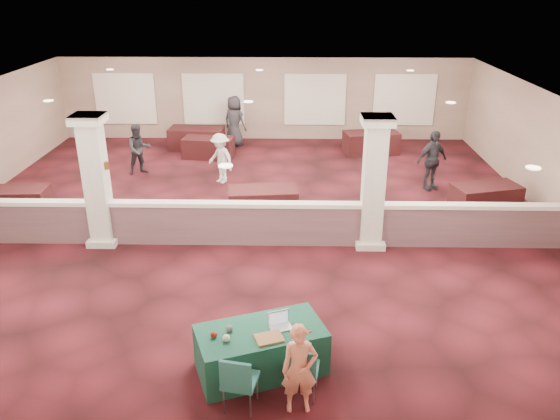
{
  "coord_description": "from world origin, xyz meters",
  "views": [
    {
      "loc": [
        1.07,
        -13.47,
        6.02
      ],
      "look_at": [
        0.83,
        -2.0,
        1.12
      ],
      "focal_mm": 35.0,
      "sensor_mm": 36.0,
      "label": 1
    }
  ],
  "objects_px": {
    "attendee_b": "(221,158)",
    "far_table_back_center": "(208,147)",
    "far_table_front_center": "(263,202)",
    "attendee_c": "(432,160)",
    "far_table_back_right": "(371,143)",
    "conf_chair_main": "(302,368)",
    "far_table_back_left": "(197,138)",
    "woman": "(299,369)",
    "conf_chair_side": "(238,379)",
    "attendee_d": "(234,121)",
    "far_table_front_left": "(16,201)",
    "attendee_a": "(139,149)",
    "far_table_front_right": "(485,198)",
    "near_table": "(261,350)"
  },
  "relations": [
    {
      "from": "far_table_front_left",
      "to": "far_table_back_left",
      "type": "height_order",
      "value": "far_table_back_left"
    },
    {
      "from": "woman",
      "to": "far_table_back_center",
      "type": "height_order",
      "value": "woman"
    },
    {
      "from": "woman",
      "to": "far_table_back_left",
      "type": "relative_size",
      "value": 0.73
    },
    {
      "from": "far_table_back_center",
      "to": "far_table_front_left",
      "type": "bearing_deg",
      "value": -131.56
    },
    {
      "from": "far_table_front_left",
      "to": "attendee_d",
      "type": "height_order",
      "value": "attendee_d"
    },
    {
      "from": "far_table_back_right",
      "to": "attendee_c",
      "type": "height_order",
      "value": "attendee_c"
    },
    {
      "from": "far_table_front_left",
      "to": "attendee_d",
      "type": "relative_size",
      "value": 0.9
    },
    {
      "from": "woman",
      "to": "far_table_back_right",
      "type": "xyz_separation_m",
      "value": [
        2.81,
        13.12,
        -0.34
      ]
    },
    {
      "from": "far_table_back_left",
      "to": "attendee_d",
      "type": "relative_size",
      "value": 1.05
    },
    {
      "from": "far_table_front_left",
      "to": "far_table_front_right",
      "type": "height_order",
      "value": "far_table_front_right"
    },
    {
      "from": "attendee_a",
      "to": "far_table_front_right",
      "type": "bearing_deg",
      "value": -46.31
    },
    {
      "from": "conf_chair_side",
      "to": "far_table_back_right",
      "type": "xyz_separation_m",
      "value": [
        3.71,
        13.18,
        -0.19
      ]
    },
    {
      "from": "attendee_b",
      "to": "attendee_d",
      "type": "xyz_separation_m",
      "value": [
        0.04,
        4.15,
        0.17
      ]
    },
    {
      "from": "far_table_back_left",
      "to": "attendee_b",
      "type": "xyz_separation_m",
      "value": [
        1.36,
        -3.65,
        0.39
      ]
    },
    {
      "from": "woman",
      "to": "attendee_a",
      "type": "bearing_deg",
      "value": 110.13
    },
    {
      "from": "far_table_front_center",
      "to": "far_table_back_right",
      "type": "distance_m",
      "value": 6.88
    },
    {
      "from": "far_table_front_right",
      "to": "conf_chair_main",
      "type": "bearing_deg",
      "value": -124.75
    },
    {
      "from": "attendee_b",
      "to": "attendee_c",
      "type": "bearing_deg",
      "value": 37.89
    },
    {
      "from": "far_table_back_center",
      "to": "attendee_d",
      "type": "height_order",
      "value": "attendee_d"
    },
    {
      "from": "far_table_front_right",
      "to": "far_table_back_left",
      "type": "height_order",
      "value": "far_table_back_left"
    },
    {
      "from": "attendee_d",
      "to": "conf_chair_side",
      "type": "bearing_deg",
      "value": 126.9
    },
    {
      "from": "near_table",
      "to": "attendee_d",
      "type": "height_order",
      "value": "attendee_d"
    },
    {
      "from": "conf_chair_main",
      "to": "attendee_b",
      "type": "relative_size",
      "value": 0.6
    },
    {
      "from": "far_table_back_right",
      "to": "attendee_c",
      "type": "xyz_separation_m",
      "value": [
        1.31,
        -3.69,
        0.52
      ]
    },
    {
      "from": "near_table",
      "to": "attendee_b",
      "type": "xyz_separation_m",
      "value": [
        -1.74,
        9.01,
        0.4
      ]
    },
    {
      "from": "conf_chair_main",
      "to": "attendee_d",
      "type": "relative_size",
      "value": 0.5
    },
    {
      "from": "woman",
      "to": "far_table_front_right",
      "type": "distance_m",
      "value": 9.4
    },
    {
      "from": "woman",
      "to": "far_table_front_right",
      "type": "height_order",
      "value": "woman"
    },
    {
      "from": "conf_chair_side",
      "to": "far_table_front_left",
      "type": "height_order",
      "value": "conf_chair_side"
    },
    {
      "from": "attendee_d",
      "to": "far_table_front_left",
      "type": "bearing_deg",
      "value": 82.26
    },
    {
      "from": "woman",
      "to": "far_table_back_right",
      "type": "bearing_deg",
      "value": 72.38
    },
    {
      "from": "far_table_front_left",
      "to": "far_table_front_right",
      "type": "xyz_separation_m",
      "value": [
        13.0,
        0.44,
        0.02
      ]
    },
    {
      "from": "far_table_front_right",
      "to": "attendee_d",
      "type": "bearing_deg",
      "value": 140.52
    },
    {
      "from": "far_table_front_center",
      "to": "far_table_back_center",
      "type": "distance_m",
      "value": 5.63
    },
    {
      "from": "woman",
      "to": "attendee_d",
      "type": "bearing_deg",
      "value": 93.86
    },
    {
      "from": "near_table",
      "to": "woman",
      "type": "bearing_deg",
      "value": -75.27
    },
    {
      "from": "far_table_back_left",
      "to": "near_table",
      "type": "bearing_deg",
      "value": -76.21
    },
    {
      "from": "far_table_back_left",
      "to": "woman",
      "type": "bearing_deg",
      "value": -74.63
    },
    {
      "from": "near_table",
      "to": "conf_chair_side",
      "type": "bearing_deg",
      "value": -126.99
    },
    {
      "from": "far_table_front_right",
      "to": "far_table_back_right",
      "type": "bearing_deg",
      "value": 114.75
    },
    {
      "from": "attendee_b",
      "to": "far_table_back_center",
      "type": "bearing_deg",
      "value": 148.43
    },
    {
      "from": "far_table_front_center",
      "to": "attendee_b",
      "type": "relative_size",
      "value": 1.17
    },
    {
      "from": "conf_chair_main",
      "to": "conf_chair_side",
      "type": "bearing_deg",
      "value": -154.44
    },
    {
      "from": "conf_chair_main",
      "to": "far_table_back_left",
      "type": "height_order",
      "value": "conf_chair_main"
    },
    {
      "from": "conf_chair_main",
      "to": "far_table_back_center",
      "type": "relative_size",
      "value": 0.54
    },
    {
      "from": "far_table_front_center",
      "to": "attendee_c",
      "type": "bearing_deg",
      "value": 22.69
    },
    {
      "from": "far_table_front_left",
      "to": "attendee_a",
      "type": "distance_m",
      "value": 4.27
    },
    {
      "from": "near_table",
      "to": "far_table_front_right",
      "type": "bearing_deg",
      "value": 29.22
    },
    {
      "from": "far_table_back_center",
      "to": "attendee_a",
      "type": "xyz_separation_m",
      "value": [
        -2.0,
        -1.81,
        0.47
      ]
    },
    {
      "from": "near_table",
      "to": "conf_chair_side",
      "type": "xyz_separation_m",
      "value": [
        -0.28,
        -0.94,
        0.19
      ]
    }
  ]
}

